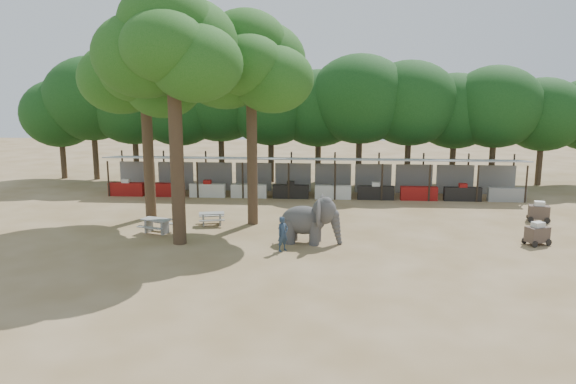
# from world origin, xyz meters

# --- Properties ---
(ground) EXTENTS (100.00, 100.00, 0.00)m
(ground) POSITION_xyz_m (0.00, 0.00, 0.00)
(ground) COLOR brown
(ground) RESTS_ON ground
(vendor_stalls) EXTENTS (28.00, 2.99, 2.80)m
(vendor_stalls) POSITION_xyz_m (-0.00, 13.84, 1.18)
(vendor_stalls) COLOR #96999D
(vendor_stalls) RESTS_ON ground
(yard_tree_left) EXTENTS (7.10, 6.90, 11.02)m
(yard_tree_left) POSITION_xyz_m (-9.13, 7.19, 8.20)
(yard_tree_left) COLOR #332316
(yard_tree_left) RESTS_ON ground
(yard_tree_center) EXTENTS (7.10, 6.90, 12.04)m
(yard_tree_center) POSITION_xyz_m (-6.13, 2.19, 9.21)
(yard_tree_center) COLOR #332316
(yard_tree_center) RESTS_ON ground
(yard_tree_back) EXTENTS (7.10, 6.90, 11.36)m
(yard_tree_back) POSITION_xyz_m (-3.13, 6.19, 8.54)
(yard_tree_back) COLOR #332316
(yard_tree_back) RESTS_ON ground
(backdrop_trees) EXTENTS (46.46, 5.95, 8.33)m
(backdrop_trees) POSITION_xyz_m (0.00, 19.00, 5.51)
(backdrop_trees) COLOR #332316
(backdrop_trees) RESTS_ON ground
(elephant) EXTENTS (3.05, 2.30, 2.30)m
(elephant) POSITION_xyz_m (0.27, 2.57, 1.15)
(elephant) COLOR #3C3A3A
(elephant) RESTS_ON ground
(handler) EXTENTS (0.68, 0.69, 1.62)m
(handler) POSITION_xyz_m (-0.96, 1.16, 0.81)
(handler) COLOR #26384C
(handler) RESTS_ON ground
(picnic_table_near) EXTENTS (1.87, 1.77, 0.75)m
(picnic_table_near) POSITION_xyz_m (-7.66, 3.74, 0.49)
(picnic_table_near) COLOR gray
(picnic_table_near) RESTS_ON ground
(picnic_table_far) EXTENTS (1.59, 1.49, 0.68)m
(picnic_table_far) POSITION_xyz_m (-5.19, 5.57, 0.44)
(picnic_table_far) COLOR gray
(picnic_table_far) RESTS_ON ground
(cart_front) EXTENTS (1.35, 1.15, 1.11)m
(cart_front) POSITION_xyz_m (11.05, 3.03, 0.55)
(cart_front) COLOR #3E3129
(cart_front) RESTS_ON ground
(cart_back) EXTENTS (1.31, 1.00, 1.14)m
(cart_back) POSITION_xyz_m (12.76, 7.65, 0.56)
(cart_back) COLOR #3E3129
(cart_back) RESTS_ON ground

